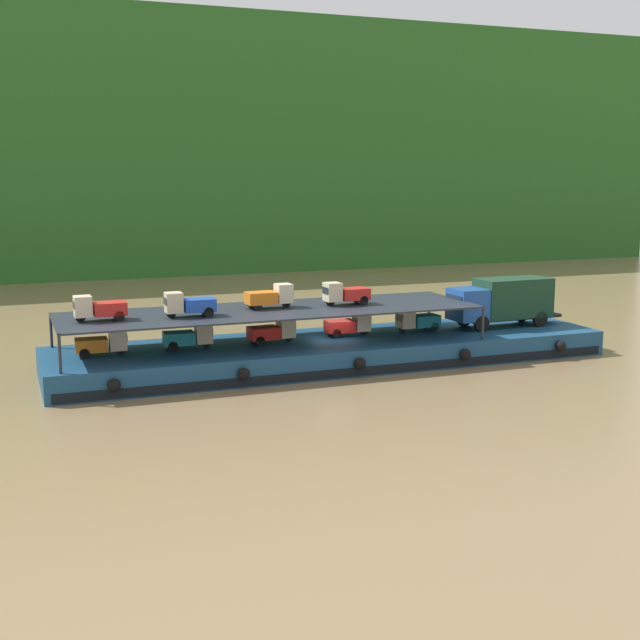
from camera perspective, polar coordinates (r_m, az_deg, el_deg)
name	(u,v)px	position (r m, az deg, el deg)	size (l,w,h in m)	color
ground_plane	(333,363)	(50.48, 0.88, -2.96)	(400.00, 400.00, 0.00)	olive
hillside_far_bank	(145,130)	(111.41, -11.78, 12.48)	(126.99, 39.02, 29.49)	#286023
cargo_barge	(333,351)	(50.30, 0.89, -2.14)	(33.44, 8.21, 1.50)	navy
covered_lorry	(503,300)	(55.23, 12.28, 1.30)	(7.90, 2.47, 3.10)	#1E4C99
cargo_rack	(272,311)	(48.56, -3.28, 0.64)	(24.24, 6.87, 2.00)	#232833
mini_truck_lower_stern	(102,343)	(46.98, -14.57, -1.53)	(2.78, 1.28, 1.38)	orange
mini_truck_lower_aft	(189,336)	(47.90, -8.90, -1.11)	(2.79, 1.29, 1.38)	teal
mini_truck_lower_mid	(272,331)	(49.00, -3.25, -0.75)	(2.78, 1.28, 1.38)	red
mini_truck_lower_fore	(349,325)	(51.05, 1.95, -0.31)	(2.79, 1.28, 1.38)	red
mini_truck_lower_bow	(417,320)	(52.92, 6.60, -0.01)	(2.79, 1.30, 1.38)	teal
mini_truck_upper_stern	(99,308)	(46.18, -14.76, 0.79)	(2.75, 1.21, 1.38)	red
mini_truck_upper_mid	(189,304)	(46.49, -8.88, 1.06)	(2.75, 1.22, 1.38)	#1E47B7
mini_truck_upper_fore	(270,296)	(48.99, -3.40, 1.61)	(2.77, 1.26, 1.38)	orange
mini_truck_upper_bow	(345,293)	(50.13, 1.73, 1.82)	(2.78, 1.27, 1.38)	red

